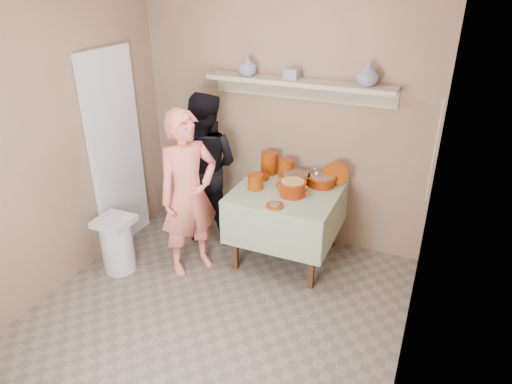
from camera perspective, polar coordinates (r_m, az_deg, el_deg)
The scene contains 22 objects.
ground at distance 3.88m, azimuth -6.73°, elevation -16.92°, with size 3.50×3.50×0.00m, color #706458.
tile_panel at distance 4.78m, azimuth -17.07°, elevation 4.86°, with size 0.06×0.70×2.00m, color silver.
plate_stack_a at distance 4.63m, azimuth 1.64°, elevation 3.66°, with size 0.17×0.17×0.22m, color #7D2903.
plate_stack_b at distance 4.56m, azimuth 3.75°, elevation 2.94°, with size 0.15×0.15×0.18m, color #7D2903.
bowl_stack at distance 4.30m, azimuth -0.07°, elevation 1.30°, with size 0.15×0.15×0.15m, color #7D2903.
empty_bowl at distance 4.53m, azimuth 0.61°, elevation 1.92°, with size 0.16×0.16×0.05m, color #7D2903.
propped_lid at distance 4.42m, azimuth 9.93°, elevation 2.27°, with size 0.24×0.24×0.02m, color #7D2903.
vase_right at distance 4.18m, azimuth 13.79°, elevation 14.13°, with size 0.20×0.20×0.21m, color navy.
vase_left at distance 4.49m, azimuth -1.10°, elevation 15.51°, with size 0.18×0.18×0.19m, color navy.
ceramic_box at distance 4.36m, azimuth 4.49°, elevation 14.48°, with size 0.13×0.09×0.09m, color navy.
person_cook at distance 4.19m, azimuth -8.41°, elevation -0.29°, with size 0.58×0.38×1.59m, color #EF7667.
person_helper at distance 4.74m, azimuth -6.57°, elevation 3.00°, with size 0.77×0.60×1.58m, color black.
room_shell at distance 3.03m, azimuth -8.31°, elevation 6.03°, with size 3.04×3.54×2.62m.
serving_table at distance 4.38m, azimuth 3.95°, elevation -1.06°, with size 0.97×0.97×0.76m.
cazuela_meat_a at distance 4.44m, azimuth 4.94°, elevation 1.80°, with size 0.30×0.30×0.10m.
cazuela_meat_b at distance 4.42m, azimuth 8.19°, elevation 1.51°, with size 0.28×0.28×0.10m.
ladle at distance 4.41m, azimuth 7.61°, elevation 2.24°, with size 0.08×0.26×0.19m.
cazuela_rice at distance 4.19m, azimuth 4.57°, elevation 0.66°, with size 0.33×0.25×0.14m.
front_plate at distance 4.01m, azimuth 2.37°, elevation -1.69°, with size 0.16×0.16×0.03m.
wall_shelf at distance 4.38m, azimuth 5.43°, elevation 13.25°, with size 1.80×0.25×0.21m.
trash_bin at distance 4.56m, azimuth -16.94°, elevation -6.23°, with size 0.32×0.32×0.56m.
electrical_cord at distance 4.13m, azimuth 21.37°, elevation 4.63°, with size 0.01×0.05×0.90m.
Camera 1 is at (1.52, -2.42, 2.63)m, focal length 32.00 mm.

